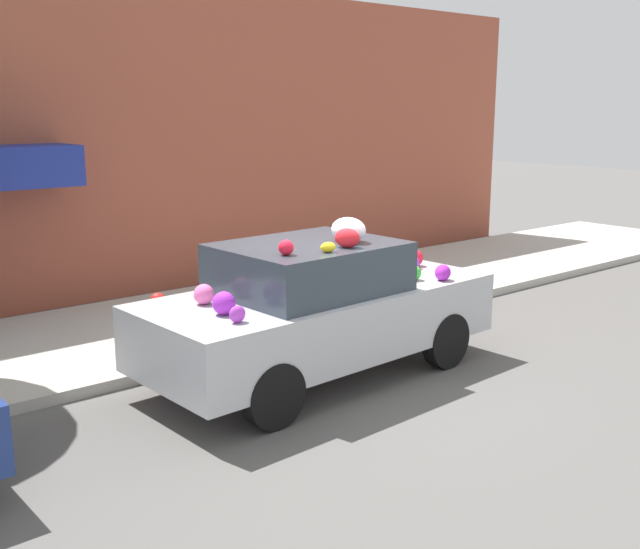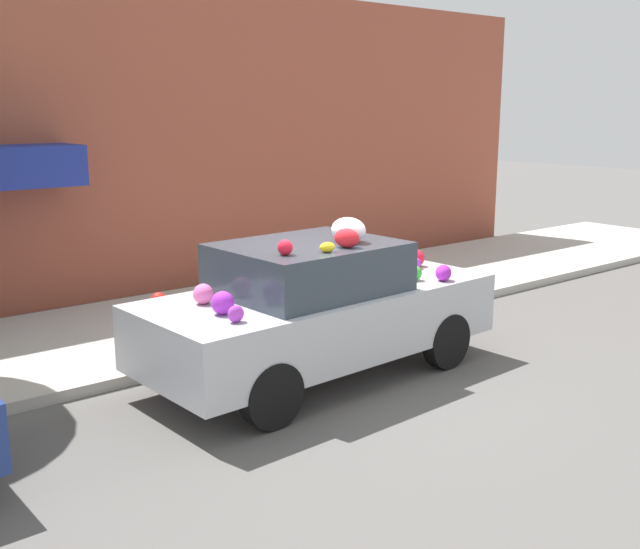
% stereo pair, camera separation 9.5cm
% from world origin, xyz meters
% --- Properties ---
extents(ground_plane, '(60.00, 60.00, 0.00)m').
position_xyz_m(ground_plane, '(0.00, 0.00, 0.00)').
color(ground_plane, '#565451').
extents(sidewalk_curb, '(24.00, 3.20, 0.13)m').
position_xyz_m(sidewalk_curb, '(0.00, 2.70, 0.06)').
color(sidewalk_curb, '#B2ADA3').
rests_on(sidewalk_curb, ground).
extents(building_facade, '(18.00, 1.20, 4.88)m').
position_xyz_m(building_facade, '(-0.19, 4.91, 2.42)').
color(building_facade, '#9E4C38').
rests_on(building_facade, ground).
extents(fire_hydrant, '(0.20, 0.20, 0.70)m').
position_xyz_m(fire_hydrant, '(-1.14, 1.70, 0.47)').
color(fire_hydrant, red).
rests_on(fire_hydrant, sidewalk_curb).
extents(art_car, '(4.16, 1.86, 1.80)m').
position_xyz_m(art_car, '(-0.03, 0.08, 0.80)').
color(art_car, '#B7BABF').
rests_on(art_car, ground).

